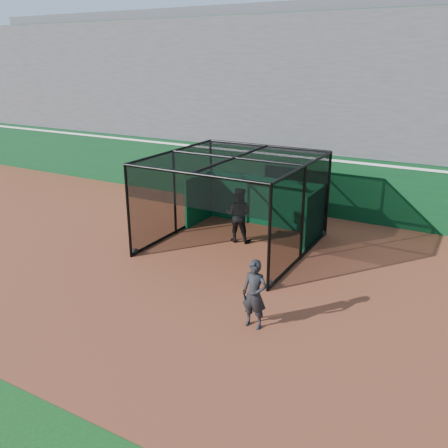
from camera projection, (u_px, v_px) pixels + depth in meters
The scene contains 6 objects.
ground at pixel (163, 286), 13.49m from camera, with size 120.00×120.00×0.00m, color brown.
outfield_wall at pixel (281, 179), 20.05m from camera, with size 50.00×0.50×2.50m.
grandstand at pixel (315, 95), 22.10m from camera, with size 50.00×7.85×8.95m.
batting_cage at pixel (234, 203), 15.92m from camera, with size 4.96×5.18×3.06m.
batter at pixel (238, 215), 16.46m from camera, with size 0.95×0.74×1.95m, color black.
on_deck_player at pixel (254, 294), 11.18m from camera, with size 0.64×0.42×1.72m.
Camera 1 is at (7.46, -9.74, 6.14)m, focal length 38.00 mm.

